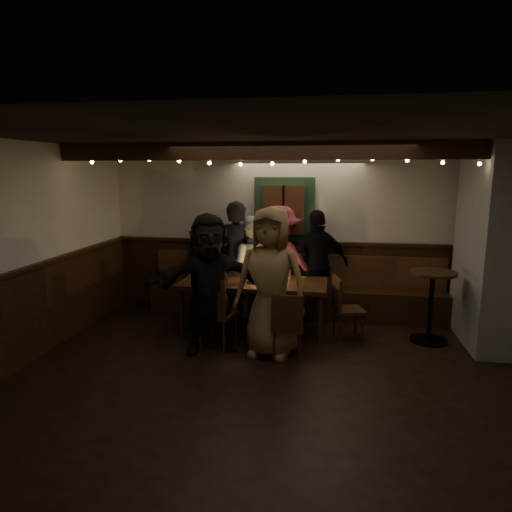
% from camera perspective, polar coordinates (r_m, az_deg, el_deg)
% --- Properties ---
extents(room, '(6.02, 5.01, 2.62)m').
position_cam_1_polar(room, '(6.27, 14.07, -0.53)').
color(room, black).
rests_on(room, ground).
extents(dining_table, '(2.03, 0.87, 0.88)m').
position_cam_1_polar(dining_table, '(6.40, -0.33, -3.72)').
color(dining_table, black).
rests_on(dining_table, ground).
extents(chair_near_left, '(0.51, 0.51, 0.93)m').
position_cam_1_polar(chair_near_left, '(5.84, -5.22, -6.63)').
color(chair_near_left, black).
rests_on(chair_near_left, ground).
extents(chair_near_right, '(0.42, 0.42, 0.83)m').
position_cam_1_polar(chair_near_right, '(5.50, 3.89, -8.36)').
color(chair_near_right, black).
rests_on(chair_near_right, ground).
extents(chair_end, '(0.47, 0.47, 0.85)m').
position_cam_1_polar(chair_end, '(6.30, 10.83, -5.91)').
color(chair_end, black).
rests_on(chair_end, ground).
extents(high_top, '(0.60, 0.60, 0.96)m').
position_cam_1_polar(high_top, '(6.47, 21.08, -4.86)').
color(high_top, black).
rests_on(high_top, ground).
extents(person_a, '(0.91, 0.73, 1.61)m').
position_cam_1_polar(person_a, '(7.26, -6.03, -0.91)').
color(person_a, black).
rests_on(person_a, ground).
extents(person_b, '(0.69, 0.48, 1.81)m').
position_cam_1_polar(person_b, '(7.06, -2.48, -0.39)').
color(person_b, black).
rests_on(person_b, ground).
extents(person_c, '(0.78, 0.62, 1.58)m').
position_cam_1_polar(person_c, '(7.08, -0.62, -1.29)').
color(person_c, silver).
rests_on(person_c, ground).
extents(person_d, '(1.15, 0.70, 1.73)m').
position_cam_1_polar(person_d, '(6.97, 2.99, -0.84)').
color(person_d, maroon).
rests_on(person_d, ground).
extents(person_e, '(1.06, 0.75, 1.68)m').
position_cam_1_polar(person_e, '(7.01, 7.68, -1.08)').
color(person_e, black).
rests_on(person_e, ground).
extents(person_f, '(1.69, 1.10, 1.74)m').
position_cam_1_polar(person_f, '(5.72, -5.80, -3.41)').
color(person_f, black).
rests_on(person_f, ground).
extents(person_g, '(0.98, 0.72, 1.84)m').
position_cam_1_polar(person_g, '(5.54, 1.84, -3.29)').
color(person_g, brown).
rests_on(person_g, ground).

